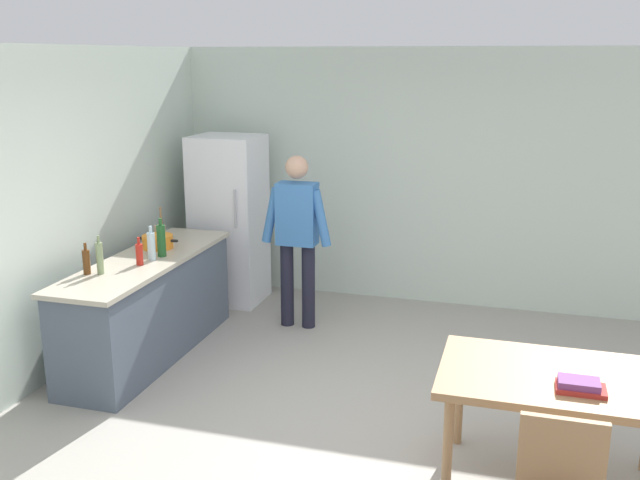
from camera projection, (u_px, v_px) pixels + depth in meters
The scene contains 15 objects.
ground_plane at pixel (344, 429), 5.14m from camera, with size 14.00×14.00×0.00m, color #9E998E.
wall_back at pixel (415, 178), 7.59m from camera, with size 6.40×0.12×2.70m, color silver.
wall_left at pixel (36, 218), 5.69m from camera, with size 0.12×5.60×2.70m, color silver.
kitchen_counter at pixel (148, 307), 6.31m from camera, with size 0.64×2.20×0.90m.
refrigerator at pixel (229, 220), 7.66m from camera, with size 0.70×0.67×1.80m.
person at pixel (297, 230), 6.87m from camera, with size 0.70×0.22×1.70m.
dining_table at pixel (557, 386), 4.31m from camera, with size 1.40×0.90×0.75m.
cooking_pot at pixel (158, 242), 6.52m from camera, with size 0.40×0.28×0.12m.
utensil_jar at pixel (160, 232), 6.81m from camera, with size 0.11×0.11×0.32m.
bottle_sauce_red at pixel (139, 254), 5.99m from camera, with size 0.06×0.06×0.24m.
bottle_wine_green at pixel (161, 240), 6.23m from camera, with size 0.08×0.08×0.34m.
bottle_water_clear at pixel (151, 246), 6.13m from camera, with size 0.07×0.07×0.30m.
bottle_beer_brown at pixel (86, 261), 5.73m from camera, with size 0.06×0.06×0.26m.
bottle_vinegar_tall at pixel (100, 258), 5.73m from camera, with size 0.06×0.06×0.32m.
book_stack at pixel (580, 386), 4.08m from camera, with size 0.28×0.18×0.07m.
Camera 1 is at (1.14, -4.49, 2.62)m, focal length 40.07 mm.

